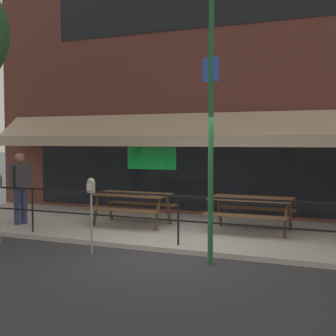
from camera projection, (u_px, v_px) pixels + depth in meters
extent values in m
plane|color=#2D2D30|center=(172.00, 254.00, 8.72)|extent=(120.00, 120.00, 0.00)
cube|color=#ADA89E|center=(206.00, 232.00, 10.56)|extent=(15.00, 4.00, 0.10)
cube|color=brown|center=(233.00, 68.00, 12.40)|extent=(15.00, 0.50, 8.06)
cube|color=black|center=(229.00, 169.00, 12.31)|extent=(12.00, 0.02, 2.30)
cube|color=#19D84C|center=(151.00, 157.00, 13.15)|extent=(1.50, 0.02, 0.70)
cube|color=tan|center=(224.00, 125.00, 11.75)|extent=(13.80, 0.92, 0.70)
cube|color=tan|center=(218.00, 141.00, 11.31)|extent=(13.80, 0.08, 0.28)
cylinder|color=black|center=(33.00, 210.00, 10.29)|extent=(0.04, 0.04, 0.95)
cylinder|color=black|center=(178.00, 221.00, 8.96)|extent=(0.04, 0.04, 0.95)
cube|color=black|center=(178.00, 196.00, 8.93)|extent=(13.80, 0.04, 0.04)
cube|color=black|center=(178.00, 221.00, 8.96)|extent=(13.80, 0.03, 0.03)
cube|color=brown|center=(132.00, 194.00, 11.08)|extent=(1.80, 0.80, 0.05)
cube|color=brown|center=(121.00, 210.00, 10.56)|extent=(1.80, 0.26, 0.04)
cube|color=brown|center=(143.00, 204.00, 11.63)|extent=(1.80, 0.26, 0.04)
cylinder|color=#48311E|center=(158.00, 214.00, 10.50)|extent=(0.07, 0.30, 0.73)
cylinder|color=#48311E|center=(168.00, 210.00, 11.09)|extent=(0.07, 0.30, 0.73)
cylinder|color=#48311E|center=(96.00, 210.00, 11.11)|extent=(0.07, 0.30, 0.73)
cylinder|color=#48311E|center=(109.00, 206.00, 11.70)|extent=(0.07, 0.30, 0.73)
cube|color=brown|center=(251.00, 199.00, 10.25)|extent=(1.80, 0.80, 0.05)
cube|color=brown|center=(245.00, 216.00, 9.73)|extent=(1.80, 0.26, 0.04)
cube|color=brown|center=(256.00, 209.00, 10.80)|extent=(1.80, 0.26, 0.04)
cylinder|color=#48311E|center=(286.00, 220.00, 9.67)|extent=(0.07, 0.30, 0.73)
cylinder|color=#48311E|center=(290.00, 215.00, 10.26)|extent=(0.07, 0.30, 0.73)
cylinder|color=#48311E|center=(212.00, 215.00, 10.28)|extent=(0.07, 0.30, 0.73)
cylinder|color=#48311E|center=(220.00, 211.00, 10.87)|extent=(0.07, 0.30, 0.73)
cylinder|color=navy|center=(24.00, 206.00, 11.33)|extent=(0.15, 0.15, 0.86)
cylinder|color=navy|center=(17.00, 207.00, 11.16)|extent=(0.15, 0.15, 0.86)
cube|color=#38383D|center=(20.00, 176.00, 11.20)|extent=(0.32, 0.44, 0.60)
cylinder|color=#38383D|center=(29.00, 177.00, 11.42)|extent=(0.10, 0.10, 0.54)
cylinder|color=#38383D|center=(11.00, 178.00, 10.99)|extent=(0.10, 0.10, 0.54)
sphere|color=#9E7051|center=(20.00, 158.00, 11.18)|extent=(0.22, 0.22, 0.22)
cylinder|color=gray|center=(91.00, 223.00, 8.65)|extent=(0.04, 0.04, 1.15)
cylinder|color=gray|center=(91.00, 187.00, 8.61)|extent=(0.15, 0.15, 0.20)
sphere|color=gray|center=(91.00, 182.00, 8.61)|extent=(0.14, 0.14, 0.14)
cube|color=silver|center=(89.00, 187.00, 8.54)|extent=(0.08, 0.01, 0.13)
cylinder|color=#1E6033|center=(211.00, 130.00, 7.83)|extent=(0.09, 0.09, 4.57)
cube|color=blue|center=(211.00, 69.00, 7.76)|extent=(0.28, 0.02, 0.40)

